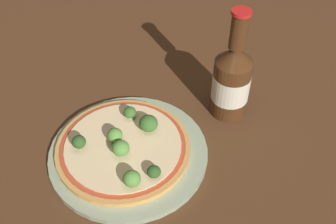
% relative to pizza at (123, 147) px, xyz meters
% --- Properties ---
extents(ground_plane, '(3.00, 3.00, 0.00)m').
position_rel_pizza_xyz_m(ground_plane, '(0.02, -0.01, -0.02)').
color(ground_plane, '#4C2D19').
extents(plate, '(0.28, 0.28, 0.01)m').
position_rel_pizza_xyz_m(plate, '(0.01, -0.00, -0.01)').
color(plate, '#93A384').
rests_on(plate, ground_plane).
extents(pizza, '(0.24, 0.24, 0.01)m').
position_rel_pizza_xyz_m(pizza, '(0.00, 0.00, 0.00)').
color(pizza, tan).
rests_on(pizza, plate).
extents(broccoli_floret_0, '(0.02, 0.02, 0.02)m').
position_rel_pizza_xyz_m(broccoli_floret_0, '(0.05, 0.05, 0.02)').
color(broccoli_floret_0, '#6B8E51').
rests_on(broccoli_floret_0, pizza).
extents(broccoli_floret_1, '(0.02, 0.02, 0.02)m').
position_rel_pizza_xyz_m(broccoli_floret_1, '(0.01, -0.09, 0.02)').
color(broccoli_floret_1, '#6B8E51').
rests_on(broccoli_floret_1, pizza).
extents(broccoli_floret_2, '(0.03, 0.03, 0.03)m').
position_rel_pizza_xyz_m(broccoli_floret_2, '(-0.01, -0.02, 0.02)').
color(broccoli_floret_2, '#6B8E51').
rests_on(broccoli_floret_2, pizza).
extents(broccoli_floret_3, '(0.02, 0.02, 0.03)m').
position_rel_pizza_xyz_m(broccoli_floret_3, '(-0.06, 0.03, 0.02)').
color(broccoli_floret_3, '#6B8E51').
rests_on(broccoli_floret_3, pizza).
extents(broccoli_floret_4, '(0.03, 0.03, 0.03)m').
position_rel_pizza_xyz_m(broccoli_floret_4, '(-0.03, -0.08, 0.02)').
color(broccoli_floret_4, '#6B8E51').
rests_on(broccoli_floret_4, pizza).
extents(broccoli_floret_5, '(0.03, 0.03, 0.03)m').
position_rel_pizza_xyz_m(broccoli_floret_5, '(0.06, 0.00, 0.02)').
color(broccoli_floret_5, '#6B8E51').
rests_on(broccoli_floret_5, pizza).
extents(broccoli_floret_6, '(0.03, 0.03, 0.03)m').
position_rel_pizza_xyz_m(broccoli_floret_6, '(-0.01, 0.01, 0.02)').
color(broccoli_floret_6, '#6B8E51').
rests_on(broccoli_floret_6, pizza).
extents(beer_bottle, '(0.07, 0.07, 0.22)m').
position_rel_pizza_xyz_m(beer_bottle, '(0.23, -0.02, 0.06)').
color(beer_bottle, '#472814').
rests_on(beer_bottle, ground_plane).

